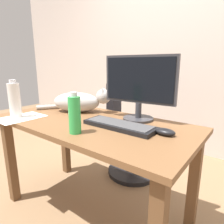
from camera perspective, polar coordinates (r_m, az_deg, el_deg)
ground_plane at (r=1.61m, az=-5.60°, el=-27.27°), size 8.00×8.00×0.00m
back_wall at (r=2.56m, az=18.89°, el=18.45°), size 6.00×0.04×2.60m
desk at (r=1.31m, az=-6.21°, el=-7.27°), size 1.33×0.65×0.70m
office_chair at (r=1.90m, az=4.74°, el=-7.10°), size 0.51×0.49×0.90m
monitor at (r=1.26m, az=7.95°, el=7.70°), size 0.48×0.20×0.42m
keyboard at (r=1.13m, az=2.15°, el=-3.87°), size 0.44×0.15×0.03m
cat at (r=1.52m, az=-9.56°, el=3.07°), size 0.56×0.33×0.20m
computer_mouse at (r=1.05m, az=15.25°, el=-5.61°), size 0.11×0.06×0.04m
paper_sheet at (r=1.48m, az=-25.17°, el=-1.53°), size 0.21×0.30×0.00m
water_bottle at (r=1.48m, az=-26.65°, el=3.13°), size 0.08×0.08×0.26m
spray_bottle at (r=1.04m, az=-10.91°, el=-0.71°), size 0.06×0.06×0.22m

